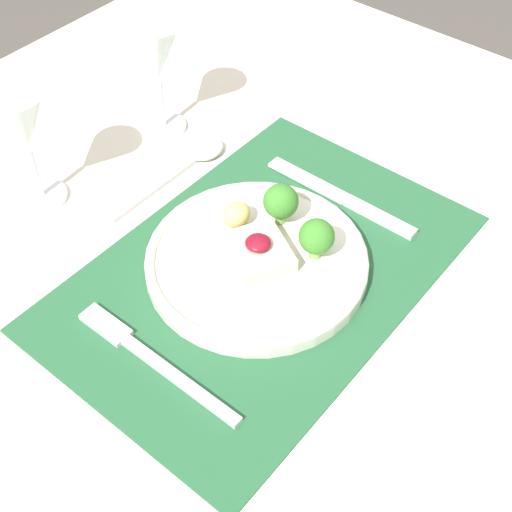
# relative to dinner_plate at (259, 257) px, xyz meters

# --- Properties ---
(dining_table) EXTENTS (1.21, 1.22, 0.74)m
(dining_table) POSITION_rel_dinner_plate_xyz_m (-0.00, -0.01, -0.10)
(dining_table) COLOR beige
(dining_table) RESTS_ON ground_plane
(placemat) EXTENTS (0.50, 0.33, 0.00)m
(placemat) POSITION_rel_dinner_plate_xyz_m (-0.00, -0.01, -0.02)
(placemat) COLOR #235633
(placemat) RESTS_ON dining_table
(dinner_plate) EXTENTS (0.26, 0.26, 0.07)m
(dinner_plate) POSITION_rel_dinner_plate_xyz_m (0.00, 0.00, 0.00)
(dinner_plate) COLOR silver
(dinner_plate) RESTS_ON placemat
(fork) EXTENTS (0.02, 0.22, 0.01)m
(fork) POSITION_rel_dinner_plate_xyz_m (-0.17, 0.01, -0.01)
(fork) COLOR silver
(fork) RESTS_ON placemat
(knife) EXTENTS (0.02, 0.22, 0.01)m
(knife) POSITION_rel_dinner_plate_xyz_m (0.16, -0.02, -0.01)
(knife) COLOR silver
(knife) RESTS_ON placemat
(spoon) EXTENTS (0.20, 0.04, 0.02)m
(spoon) POSITION_rel_dinner_plate_xyz_m (0.10, 0.19, -0.01)
(spoon) COLOR silver
(spoon) RESTS_ON dining_table
(wine_glass_near) EXTENTS (0.07, 0.07, 0.16)m
(wine_glass_near) POSITION_rel_dinner_plate_xyz_m (0.12, 0.27, 0.10)
(wine_glass_near) COLOR white
(wine_glass_near) RESTS_ON dining_table
(wine_glass_far) EXTENTS (0.07, 0.07, 0.16)m
(wine_glass_far) POSITION_rel_dinner_plate_xyz_m (-0.08, 0.29, 0.09)
(wine_glass_far) COLOR white
(wine_glass_far) RESTS_ON dining_table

